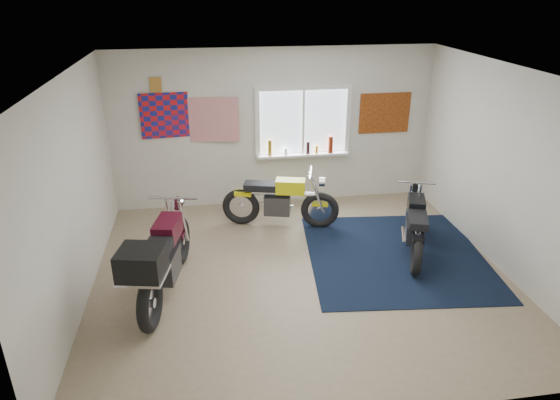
{
  "coord_description": "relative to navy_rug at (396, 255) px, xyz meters",
  "views": [
    {
      "loc": [
        -1.16,
        -5.72,
        3.66
      ],
      "look_at": [
        -0.22,
        0.4,
        0.94
      ],
      "focal_mm": 32.0,
      "sensor_mm": 36.0,
      "label": 1
    }
  ],
  "objects": [
    {
      "name": "ground",
      "position": [
        -1.46,
        -0.27,
        -0.01
      ],
      "size": [
        5.5,
        5.5,
        0.0
      ],
      "primitive_type": "plane",
      "color": "#9E896B",
      "rests_on": "ground"
    },
    {
      "name": "room_shell",
      "position": [
        -1.46,
        -0.27,
        1.63
      ],
      "size": [
        5.5,
        5.5,
        5.5
      ],
      "color": "white",
      "rests_on": "ground"
    },
    {
      "name": "navy_rug",
      "position": [
        0.0,
        0.0,
        0.0
      ],
      "size": [
        2.75,
        2.84,
        0.01
      ],
      "primitive_type": "cube",
      "rotation": [
        0.0,
        0.0,
        -0.1
      ],
      "color": "black",
      "rests_on": "ground"
    },
    {
      "name": "window_assembly",
      "position": [
        -0.96,
        2.2,
        1.36
      ],
      "size": [
        1.66,
        0.17,
        1.26
      ],
      "color": "white",
      "rests_on": "room_shell"
    },
    {
      "name": "oil_bottles",
      "position": [
        -0.89,
        2.13,
        1.02
      ],
      "size": [
        1.15,
        0.09,
        0.3
      ],
      "color": "#976916",
      "rests_on": "window_assembly"
    },
    {
      "name": "flag_display",
      "position": [
        -3.36,
        2.21,
        2.14
      ],
      "size": [
        1.6,
        0.1,
        1.17
      ],
      "color": "red",
      "rests_on": "room_shell"
    },
    {
      "name": "triumph_poster",
      "position": [
        0.49,
        2.21,
        1.54
      ],
      "size": [
        0.9,
        0.03,
        0.7
      ],
      "primitive_type": "cube",
      "color": "#A54C14",
      "rests_on": "room_shell"
    },
    {
      "name": "yellow_triumph",
      "position": [
        -1.52,
        1.24,
        0.41
      ],
      "size": [
        1.86,
        0.69,
        0.95
      ],
      "rotation": [
        0.0,
        0.0,
        -0.25
      ],
      "color": "black",
      "rests_on": "ground"
    },
    {
      "name": "black_chrome_bike",
      "position": [
        0.28,
        0.09,
        0.4
      ],
      "size": [
        0.78,
        1.75,
        0.93
      ],
      "rotation": [
        0.0,
        0.0,
        1.23
      ],
      "color": "black",
      "rests_on": "navy_rug"
    },
    {
      "name": "maroon_tourer",
      "position": [
        -3.25,
        -0.59,
        0.56
      ],
      "size": [
        0.88,
        2.15,
        1.09
      ],
      "rotation": [
        0.0,
        0.0,
        1.37
      ],
      "color": "black",
      "rests_on": "ground"
    }
  ]
}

